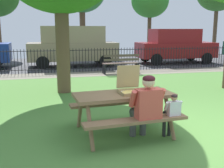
{
  "coord_description": "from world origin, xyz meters",
  "views": [
    {
      "loc": [
        -2.36,
        -4.53,
        1.93
      ],
      "look_at": [
        -1.03,
        1.2,
        0.75
      ],
      "focal_mm": 44.06,
      "sensor_mm": 36.0,
      "label": 1
    }
  ],
  "objects_px": {
    "picnic_table_foreground": "(124,102)",
    "pizza_box_open": "(131,88)",
    "far_tree_midright": "(150,1)",
    "parked_car_center": "(73,45)",
    "pizza_slice_on_table": "(150,91)",
    "child_at_table": "(172,112)",
    "adult_at_table": "(146,105)",
    "park_bench_center": "(121,64)",
    "parked_car_right": "(175,45)"
  },
  "relations": [
    {
      "from": "adult_at_table",
      "to": "parked_car_center",
      "type": "relative_size",
      "value": 0.26
    },
    {
      "from": "park_bench_center",
      "to": "far_tree_midright",
      "type": "distance_m",
      "value": 10.05
    },
    {
      "from": "park_bench_center",
      "to": "picnic_table_foreground",
      "type": "bearing_deg",
      "value": -104.45
    },
    {
      "from": "pizza_slice_on_table",
      "to": "parked_car_right",
      "type": "distance_m",
      "value": 11.17
    },
    {
      "from": "adult_at_table",
      "to": "child_at_table",
      "type": "distance_m",
      "value": 0.51
    },
    {
      "from": "pizza_slice_on_table",
      "to": "child_at_table",
      "type": "height_order",
      "value": "child_at_table"
    },
    {
      "from": "pizza_box_open",
      "to": "adult_at_table",
      "type": "relative_size",
      "value": 0.42
    },
    {
      "from": "parked_car_right",
      "to": "parked_car_center",
      "type": "bearing_deg",
      "value": -180.0
    },
    {
      "from": "parked_car_right",
      "to": "far_tree_midright",
      "type": "bearing_deg",
      "value": 85.65
    },
    {
      "from": "pizza_box_open",
      "to": "far_tree_midright",
      "type": "xyz_separation_m",
      "value": [
        6.06,
        15.19,
        3.11
      ]
    },
    {
      "from": "child_at_table",
      "to": "far_tree_midright",
      "type": "relative_size",
      "value": 0.16
    },
    {
      "from": "picnic_table_foreground",
      "to": "pizza_slice_on_table",
      "type": "distance_m",
      "value": 0.56
    },
    {
      "from": "far_tree_midright",
      "to": "parked_car_center",
      "type": "bearing_deg",
      "value": -139.63
    },
    {
      "from": "pizza_box_open",
      "to": "park_bench_center",
      "type": "relative_size",
      "value": 0.31
    },
    {
      "from": "pizza_slice_on_table",
      "to": "adult_at_table",
      "type": "bearing_deg",
      "value": -116.75
    },
    {
      "from": "picnic_table_foreground",
      "to": "pizza_slice_on_table",
      "type": "xyz_separation_m",
      "value": [
        0.53,
        0.06,
        0.18
      ]
    },
    {
      "from": "picnic_table_foreground",
      "to": "parked_car_center",
      "type": "distance_m",
      "value": 9.91
    },
    {
      "from": "picnic_table_foreground",
      "to": "parked_car_center",
      "type": "height_order",
      "value": "parked_car_center"
    },
    {
      "from": "pizza_box_open",
      "to": "far_tree_midright",
      "type": "height_order",
      "value": "far_tree_midright"
    },
    {
      "from": "pizza_box_open",
      "to": "adult_at_table",
      "type": "bearing_deg",
      "value": -76.62
    },
    {
      "from": "adult_at_table",
      "to": "far_tree_midright",
      "type": "xyz_separation_m",
      "value": [
        5.94,
        15.69,
        3.32
      ]
    },
    {
      "from": "picnic_table_foreground",
      "to": "parked_car_right",
      "type": "bearing_deg",
      "value": 59.64
    },
    {
      "from": "picnic_table_foreground",
      "to": "adult_at_table",
      "type": "distance_m",
      "value": 0.55
    },
    {
      "from": "pizza_box_open",
      "to": "child_at_table",
      "type": "relative_size",
      "value": 0.59
    },
    {
      "from": "adult_at_table",
      "to": "picnic_table_foreground",
      "type": "bearing_deg",
      "value": 118.32
    },
    {
      "from": "child_at_table",
      "to": "picnic_table_foreground",
      "type": "bearing_deg",
      "value": 147.87
    },
    {
      "from": "park_bench_center",
      "to": "parked_car_center",
      "type": "xyz_separation_m",
      "value": [
        -1.83,
        2.98,
        0.68
      ]
    },
    {
      "from": "pizza_slice_on_table",
      "to": "child_at_table",
      "type": "bearing_deg",
      "value": -67.68
    },
    {
      "from": "parked_car_right",
      "to": "far_tree_midright",
      "type": "distance_m",
      "value": 6.1
    },
    {
      "from": "picnic_table_foreground",
      "to": "parked_car_center",
      "type": "bearing_deg",
      "value": 90.27
    },
    {
      "from": "picnic_table_foreground",
      "to": "pizza_box_open",
      "type": "distance_m",
      "value": 0.3
    },
    {
      "from": "pizza_box_open",
      "to": "pizza_slice_on_table",
      "type": "distance_m",
      "value": 0.4
    },
    {
      "from": "pizza_slice_on_table",
      "to": "park_bench_center",
      "type": "xyz_separation_m",
      "value": [
        1.25,
        6.86,
        -0.36
      ]
    },
    {
      "from": "pizza_slice_on_table",
      "to": "adult_at_table",
      "type": "relative_size",
      "value": 0.2
    },
    {
      "from": "pizza_box_open",
      "to": "adult_at_table",
      "type": "distance_m",
      "value": 0.56
    },
    {
      "from": "picnic_table_foreground",
      "to": "far_tree_midright",
      "type": "bearing_deg",
      "value": 67.82
    },
    {
      "from": "picnic_table_foreground",
      "to": "pizza_box_open",
      "type": "height_order",
      "value": "pizza_box_open"
    },
    {
      "from": "park_bench_center",
      "to": "parked_car_right",
      "type": "relative_size",
      "value": 0.37
    },
    {
      "from": "parked_car_center",
      "to": "parked_car_right",
      "type": "xyz_separation_m",
      "value": [
        5.85,
        0.0,
        -0.09
      ]
    },
    {
      "from": "pizza_box_open",
      "to": "parked_car_right",
      "type": "bearing_deg",
      "value": 60.19
    },
    {
      "from": "picnic_table_foreground",
      "to": "park_bench_center",
      "type": "relative_size",
      "value": 1.19
    },
    {
      "from": "pizza_slice_on_table",
      "to": "park_bench_center",
      "type": "height_order",
      "value": "park_bench_center"
    },
    {
      "from": "pizza_slice_on_table",
      "to": "pizza_box_open",
      "type": "bearing_deg",
      "value": -175.33
    },
    {
      "from": "parked_car_center",
      "to": "far_tree_midright",
      "type": "distance_m",
      "value": 8.69
    },
    {
      "from": "pizza_box_open",
      "to": "parked_car_center",
      "type": "relative_size",
      "value": 0.11
    },
    {
      "from": "adult_at_table",
      "to": "parked_car_center",
      "type": "bearing_deg",
      "value": 91.68
    },
    {
      "from": "child_at_table",
      "to": "pizza_box_open",
      "type": "bearing_deg",
      "value": 140.91
    },
    {
      "from": "park_bench_center",
      "to": "far_tree_midright",
      "type": "height_order",
      "value": "far_tree_midright"
    },
    {
      "from": "pizza_box_open",
      "to": "parked_car_right",
      "type": "distance_m",
      "value": 11.39
    },
    {
      "from": "parked_car_right",
      "to": "pizza_slice_on_table",
      "type": "bearing_deg",
      "value": -118.16
    }
  ]
}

